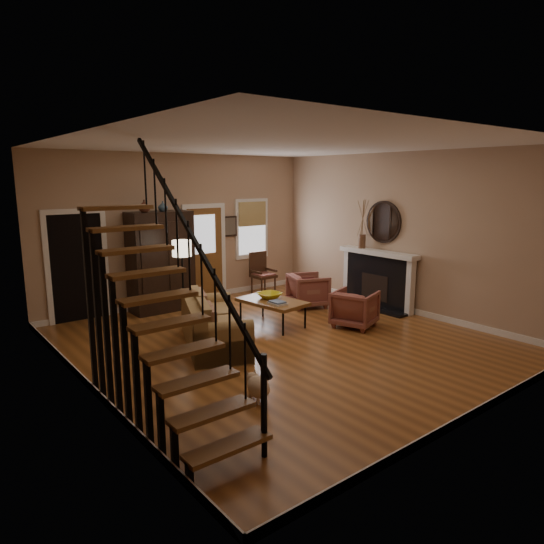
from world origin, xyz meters
TOP-DOWN VIEW (x-y plane):
  - room at (-0.41, 1.76)m, footprint 7.00×7.33m
  - staircase at (-2.78, -1.30)m, footprint 0.94×2.80m
  - fireplace at (3.13, 0.50)m, footprint 0.33×1.95m
  - armoire at (-0.70, 3.15)m, footprint 1.30×0.60m
  - vase_a at (-1.05, 3.05)m, footprint 0.24×0.24m
  - vase_b at (-0.65, 3.05)m, footprint 0.20×0.20m
  - sofa at (-1.00, 0.57)m, footprint 1.63×2.27m
  - coffee_table at (0.45, 0.84)m, footprint 0.92×1.39m
  - bowl at (0.50, 0.99)m, footprint 0.44×0.44m
  - books at (0.33, 0.54)m, footprint 0.24×0.33m
  - armchair_left at (1.64, -0.17)m, footprint 0.97×0.96m
  - armchair_right at (1.94, 1.45)m, footprint 1.02×1.01m
  - floor_lamp at (-0.75, 2.11)m, footprint 0.45×0.45m
  - side_chair at (1.85, 2.95)m, footprint 0.54×0.54m
  - dog at (-1.66, -1.55)m, footprint 0.35×0.49m

SIDE VIEW (x-z plane):
  - dog at x=-1.66m, z-range 0.00..0.32m
  - coffee_table at x=0.45m, z-range 0.00..0.50m
  - armchair_left at x=1.64m, z-range 0.00..0.69m
  - armchair_right at x=1.94m, z-range 0.00..0.72m
  - sofa at x=-1.00m, z-range 0.00..0.78m
  - side_chair at x=1.85m, z-range 0.00..1.02m
  - books at x=0.33m, z-range 0.50..0.56m
  - bowl at x=0.50m, z-range 0.50..0.61m
  - fireplace at x=3.13m, z-range -0.41..1.89m
  - floor_lamp at x=-0.75m, z-range 0.00..1.61m
  - armoire at x=-0.70m, z-range 0.00..2.10m
  - room at x=-0.41m, z-range -0.14..3.16m
  - staircase at x=-2.78m, z-range 0.00..3.20m
  - vase_b at x=-0.65m, z-range 2.10..2.31m
  - vase_a at x=-1.05m, z-range 2.10..2.35m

